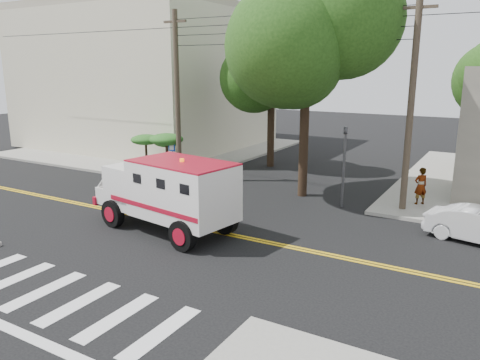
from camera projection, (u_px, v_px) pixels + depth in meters
The scene contains 13 objects.
ground at pixel (201, 229), 18.16m from camera, with size 100.00×100.00×0.00m, color black.
sidewalk_nw at pixel (157, 148), 36.09m from camera, with size 17.00×17.00×0.15m, color gray.
building_left at pixel (147, 80), 37.14m from camera, with size 16.00×14.00×10.00m, color beige.
utility_pole_left at pixel (177, 98), 24.89m from camera, with size 0.28×0.28×9.00m, color #382D23.
utility_pole_right at pixel (411, 107), 19.23m from camera, with size 0.28×0.28×9.00m, color #382D23.
tree_main at pixel (314, 42), 20.74m from camera, with size 6.08×5.70×9.85m.
tree_left at pixel (275, 74), 28.03m from camera, with size 4.48×4.20×7.70m.
traffic_signal at pixel (344, 158), 20.48m from camera, with size 0.15×0.18×3.60m.
accessibility_sign at pixel (172, 155), 26.06m from camera, with size 0.45×0.10×2.02m.
palm_planter at pixel (160, 147), 26.98m from camera, with size 3.52×2.63×2.36m.
armored_truck at pixel (168, 190), 17.60m from camera, with size 6.43×3.27×2.80m.
pedestrian_a at pixel (421, 186), 20.72m from camera, with size 0.61×0.40×1.67m, color gray.
pedestrian_b at pixel (472, 187), 20.79m from camera, with size 0.73×0.57×1.50m, color gray.
Camera 1 is at (9.99, -14.10, 6.09)m, focal length 35.00 mm.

